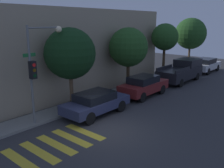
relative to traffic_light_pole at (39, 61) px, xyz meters
The scene contains 13 objects.
ground_plane 5.07m from the traffic_light_pole, 65.35° to the right, with size 60.00×60.00×0.00m, color #333335.
sidewalk 3.78m from the traffic_light_pole, 22.82° to the left, with size 26.00×1.64×0.14m, color slate.
building_row 5.12m from the traffic_light_pole, 72.39° to the left, with size 26.00×6.00×6.35m, color gray.
crosswalk 4.43m from the traffic_light_pole, 112.13° to the right, with size 3.98×2.60×0.00m.
traffic_light_pole is the anchor object (origin of this frame).
sedan_near_corner 4.14m from the traffic_light_pole, 23.90° to the right, with size 4.30×1.84×1.39m.
sedan_middle 8.46m from the traffic_light_pole, ahead, with size 4.30×1.77×1.53m.
pickup_truck 14.49m from the traffic_light_pole, ahead, with size 5.49×2.05×1.97m.
sedan_far_end 20.32m from the traffic_light_pole, ahead, with size 4.57×1.85×1.50m.
tree_near_corner 2.47m from the traffic_light_pole, ahead, with size 3.09×3.09×5.11m.
tree_midblock 8.21m from the traffic_light_pole, ahead, with size 3.01×3.01×5.01m.
tree_far_end 13.77m from the traffic_light_pole, ahead, with size 2.48×2.48×5.27m.
tree_behind_truck 19.39m from the traffic_light_pole, ahead, with size 3.37×3.37×5.82m.
Camera 1 is at (-8.71, -7.85, 5.42)m, focal length 40.00 mm.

